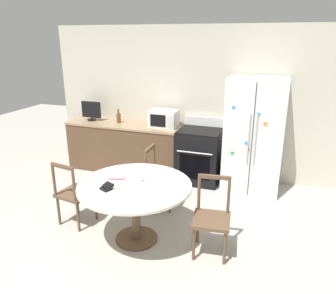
{
  "coord_description": "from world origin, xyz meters",
  "views": [
    {
      "loc": [
        1.51,
        -2.91,
        2.4
      ],
      "look_at": [
        0.09,
        1.15,
        0.95
      ],
      "focal_mm": 35.0,
      "sensor_mm": 36.0,
      "label": 1
    }
  ],
  "objects_px": {
    "microwave": "(164,119)",
    "counter_bottle": "(119,118)",
    "dining_chair_right": "(212,218)",
    "countertop_tv": "(91,110)",
    "candle_glass": "(139,179)",
    "dining_chair_far": "(160,178)",
    "wallet": "(107,187)",
    "refrigerator": "(254,136)",
    "dining_chair_left": "(74,194)",
    "oven_range": "(199,155)"
  },
  "relations": [
    {
      "from": "microwave",
      "to": "dining_chair_right",
      "type": "bearing_deg",
      "value": -56.63
    },
    {
      "from": "dining_chair_left",
      "to": "dining_chair_far",
      "type": "xyz_separation_m",
      "value": [
        0.9,
        0.84,
        0.0
      ]
    },
    {
      "from": "microwave",
      "to": "dining_chair_right",
      "type": "height_order",
      "value": "microwave"
    },
    {
      "from": "refrigerator",
      "to": "counter_bottle",
      "type": "xyz_separation_m",
      "value": [
        -2.43,
        0.08,
        0.08
      ]
    },
    {
      "from": "microwave",
      "to": "wallet",
      "type": "bearing_deg",
      "value": -86.64
    },
    {
      "from": "counter_bottle",
      "to": "wallet",
      "type": "relative_size",
      "value": 1.53
    },
    {
      "from": "dining_chair_far",
      "to": "candle_glass",
      "type": "distance_m",
      "value": 0.91
    },
    {
      "from": "candle_glass",
      "to": "dining_chair_right",
      "type": "bearing_deg",
      "value": -0.91
    },
    {
      "from": "refrigerator",
      "to": "dining_chair_left",
      "type": "height_order",
      "value": "refrigerator"
    },
    {
      "from": "dining_chair_far",
      "to": "wallet",
      "type": "relative_size",
      "value": 5.51
    },
    {
      "from": "dining_chair_far",
      "to": "oven_range",
      "type": "bearing_deg",
      "value": 162.05
    },
    {
      "from": "dining_chair_right",
      "to": "dining_chair_left",
      "type": "relative_size",
      "value": 1.0
    },
    {
      "from": "refrigerator",
      "to": "counter_bottle",
      "type": "distance_m",
      "value": 2.43
    },
    {
      "from": "microwave",
      "to": "counter_bottle",
      "type": "distance_m",
      "value": 0.88
    },
    {
      "from": "oven_range",
      "to": "countertop_tv",
      "type": "height_order",
      "value": "countertop_tv"
    },
    {
      "from": "dining_chair_left",
      "to": "dining_chair_far",
      "type": "distance_m",
      "value": 1.23
    },
    {
      "from": "microwave",
      "to": "dining_chair_far",
      "type": "distance_m",
      "value": 1.32
    },
    {
      "from": "oven_range",
      "to": "dining_chair_left",
      "type": "relative_size",
      "value": 1.2
    },
    {
      "from": "counter_bottle",
      "to": "candle_glass",
      "type": "distance_m",
      "value": 2.34
    },
    {
      "from": "refrigerator",
      "to": "counter_bottle",
      "type": "bearing_deg",
      "value": 178.22
    },
    {
      "from": "microwave",
      "to": "dining_chair_right",
      "type": "distance_m",
      "value": 2.43
    },
    {
      "from": "candle_glass",
      "to": "oven_range",
      "type": "bearing_deg",
      "value": 81.86
    },
    {
      "from": "dining_chair_left",
      "to": "dining_chair_far",
      "type": "relative_size",
      "value": 1.0
    },
    {
      "from": "oven_range",
      "to": "counter_bottle",
      "type": "relative_size",
      "value": 4.33
    },
    {
      "from": "counter_bottle",
      "to": "candle_glass",
      "type": "height_order",
      "value": "counter_bottle"
    },
    {
      "from": "refrigerator",
      "to": "candle_glass",
      "type": "height_order",
      "value": "refrigerator"
    },
    {
      "from": "refrigerator",
      "to": "wallet",
      "type": "bearing_deg",
      "value": -123.03
    },
    {
      "from": "oven_range",
      "to": "counter_bottle",
      "type": "height_order",
      "value": "counter_bottle"
    },
    {
      "from": "dining_chair_far",
      "to": "dining_chair_left",
      "type": "bearing_deg",
      "value": -48.03
    },
    {
      "from": "counter_bottle",
      "to": "dining_chair_left",
      "type": "relative_size",
      "value": 0.28
    },
    {
      "from": "countertop_tv",
      "to": "candle_glass",
      "type": "relative_size",
      "value": 4.21
    },
    {
      "from": "oven_range",
      "to": "microwave",
      "type": "xyz_separation_m",
      "value": [
        -0.67,
        0.05,
        0.58
      ]
    },
    {
      "from": "oven_range",
      "to": "microwave",
      "type": "bearing_deg",
      "value": 175.7
    },
    {
      "from": "microwave",
      "to": "dining_chair_right",
      "type": "xyz_separation_m",
      "value": [
        1.29,
        -1.96,
        -0.61
      ]
    },
    {
      "from": "refrigerator",
      "to": "dining_chair_right",
      "type": "distance_m",
      "value": 1.97
    },
    {
      "from": "dining_chair_right",
      "to": "wallet",
      "type": "relative_size",
      "value": 5.51
    },
    {
      "from": "countertop_tv",
      "to": "dining_chair_left",
      "type": "xyz_separation_m",
      "value": [
        0.89,
        -1.94,
        -0.66
      ]
    },
    {
      "from": "refrigerator",
      "to": "microwave",
      "type": "height_order",
      "value": "refrigerator"
    },
    {
      "from": "dining_chair_left",
      "to": "candle_glass",
      "type": "relative_size",
      "value": 10.04
    },
    {
      "from": "candle_glass",
      "to": "dining_chair_far",
      "type": "bearing_deg",
      "value": 93.28
    },
    {
      "from": "refrigerator",
      "to": "dining_chair_far",
      "type": "bearing_deg",
      "value": -139.28
    },
    {
      "from": "dining_chair_far",
      "to": "wallet",
      "type": "height_order",
      "value": "dining_chair_far"
    },
    {
      "from": "microwave",
      "to": "counter_bottle",
      "type": "height_order",
      "value": "microwave"
    },
    {
      "from": "countertop_tv",
      "to": "dining_chair_right",
      "type": "bearing_deg",
      "value": -35.57
    },
    {
      "from": "oven_range",
      "to": "wallet",
      "type": "relative_size",
      "value": 6.6
    },
    {
      "from": "candle_glass",
      "to": "wallet",
      "type": "height_order",
      "value": "candle_glass"
    },
    {
      "from": "wallet",
      "to": "dining_chair_far",
      "type": "bearing_deg",
      "value": 79.24
    },
    {
      "from": "oven_range",
      "to": "counter_bottle",
      "type": "xyz_separation_m",
      "value": [
        -1.55,
        0.05,
        0.53
      ]
    },
    {
      "from": "countertop_tv",
      "to": "dining_chair_right",
      "type": "distance_m",
      "value": 3.42
    },
    {
      "from": "dining_chair_right",
      "to": "dining_chair_left",
      "type": "height_order",
      "value": "same"
    }
  ]
}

